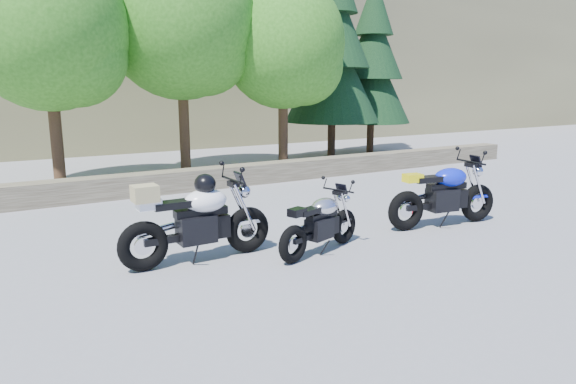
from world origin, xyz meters
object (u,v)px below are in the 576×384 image
(white_bike, at_px, (197,219))
(blue_bike, at_px, (444,195))
(silver_bike, at_px, (321,224))
(backpack, at_px, (409,204))

(white_bike, height_order, blue_bike, white_bike)
(blue_bike, bearing_deg, silver_bike, -169.12)
(silver_bike, height_order, backpack, silver_bike)
(silver_bike, relative_size, blue_bike, 0.77)
(silver_bike, xyz_separation_m, backpack, (2.87, 1.14, -0.26))
(silver_bike, distance_m, backpack, 3.10)
(white_bike, distance_m, backpack, 4.65)
(backpack, bearing_deg, white_bike, -156.66)
(white_bike, bearing_deg, backpack, 6.78)
(white_bike, height_order, backpack, white_bike)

